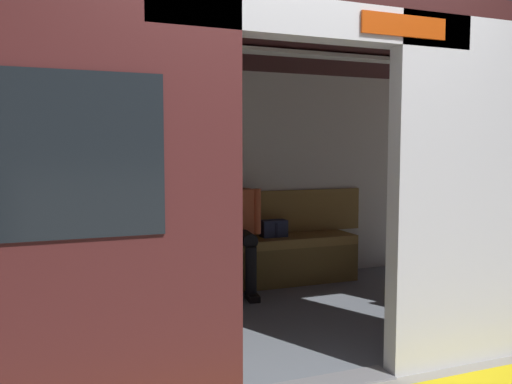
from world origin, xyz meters
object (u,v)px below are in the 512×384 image
at_px(handbag, 274,228).
at_px(book, 195,240).
at_px(train_car, 240,132).
at_px(grab_pole_door, 219,196).
at_px(bench_seat, 214,254).
at_px(person_seated, 234,219).

bearing_deg(handbag, book, -0.32).
distance_m(train_car, grab_pole_door, 0.83).
bearing_deg(handbag, bench_seat, 6.27).
bearing_deg(handbag, train_car, 55.44).
xyz_separation_m(person_seated, grab_pole_door, (0.61, 1.54, 0.37)).
distance_m(train_car, person_seated, 1.25).
bearing_deg(book, handbag, 173.05).
bearing_deg(grab_pole_door, bench_seat, -104.84).
xyz_separation_m(train_car, bench_seat, (-0.06, -0.97, -1.13)).
bearing_deg(handbag, person_seated, 14.93).
xyz_separation_m(bench_seat, grab_pole_door, (0.42, 1.59, 0.70)).
bearing_deg(bench_seat, grab_pole_door, 75.16).
distance_m(train_car, handbag, 1.57).
distance_m(train_car, book, 1.45).
bearing_deg(grab_pole_door, person_seated, -111.76).
relative_size(bench_seat, grab_pole_door, 1.41).
bearing_deg(bench_seat, person_seated, 165.15).
bearing_deg(book, grab_pole_door, 74.51).
bearing_deg(bench_seat, handbag, -173.73).
xyz_separation_m(train_car, book, (0.10, -1.05, -1.00)).
xyz_separation_m(bench_seat, handbag, (-0.65, -0.07, 0.20)).
bearing_deg(book, person_seated, 153.57).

